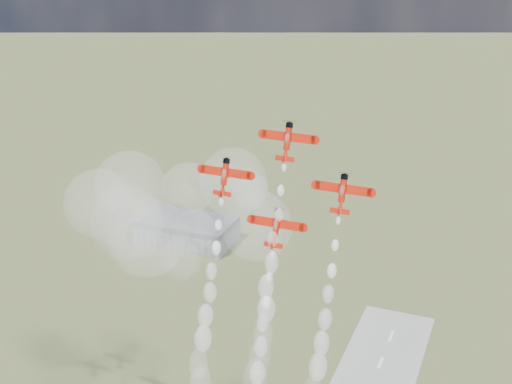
{
  "coord_description": "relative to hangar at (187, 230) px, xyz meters",
  "views": [
    {
      "loc": [
        40.41,
        -125.77,
        167.03
      ],
      "look_at": [
        -13.01,
        9.46,
        108.26
      ],
      "focal_mm": 50.0,
      "sensor_mm": 36.0,
      "label": 1
    }
  ],
  "objects": [
    {
      "name": "drifted_smoke_cloud",
      "position": [
        75.41,
        -155.13,
        85.31
      ],
      "size": [
        63.52,
        39.99,
        42.52
      ],
      "color": "white",
      "rests_on": "ground"
    },
    {
      "name": "smoke_trail_lead",
      "position": [
        113.06,
        -182.53,
        73.3
      ],
      "size": [
        5.58,
        19.3,
        46.77
      ],
      "color": "white",
      "rests_on": "plane_lead"
    },
    {
      "name": "plane_slot",
      "position": [
        112.99,
        -173.95,
        95.71
      ],
      "size": [
        12.08,
        5.37,
        8.28
      ],
      "rotation": [
        1.21,
        0.0,
        0.0
      ],
      "color": "red",
      "rests_on": "ground"
    },
    {
      "name": "smoke_trail_left",
      "position": [
        99.31,
        -185.6,
        64.46
      ],
      "size": [
        5.99,
        19.52,
        46.58
      ],
      "color": "white",
      "rests_on": "plane_left"
    },
    {
      "name": "plane_lead",
      "position": [
        112.99,
        -167.31,
        113.38
      ],
      "size": [
        12.08,
        5.37,
        8.28
      ],
      "rotation": [
        1.21,
        0.0,
        0.0
      ],
      "color": "red",
      "rests_on": "ground"
    },
    {
      "name": "hangar",
      "position": [
        0.0,
        0.0,
        0.0
      ],
      "size": [
        50.0,
        28.0,
        13.0
      ],
      "color": "gray",
      "rests_on": "ground"
    },
    {
      "name": "plane_left",
      "position": [
        99.51,
        -170.63,
        104.55
      ],
      "size": [
        12.08,
        5.37,
        8.28
      ],
      "rotation": [
        1.21,
        0.0,
        0.0
      ],
      "color": "red",
      "rests_on": "ground"
    },
    {
      "name": "plane_right",
      "position": [
        126.48,
        -170.63,
        104.55
      ],
      "size": [
        12.08,
        5.37,
        8.28
      ],
      "rotation": [
        1.21,
        0.0,
        0.0
      ],
      "color": "red",
      "rests_on": "ground"
    }
  ]
}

